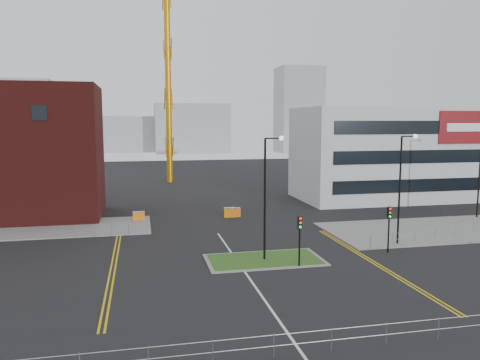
% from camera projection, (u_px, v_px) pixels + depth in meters
% --- Properties ---
extents(ground, '(200.00, 200.00, 0.00)m').
position_uv_depth(ground, '(267.00, 303.00, 26.36)').
color(ground, black).
rests_on(ground, ground).
extents(pavement_right, '(24.00, 10.00, 0.12)m').
position_uv_depth(pavement_right, '(451.00, 229.00, 44.48)').
color(pavement_right, slate).
rests_on(pavement_right, ground).
extents(island_kerb, '(8.60, 4.60, 0.08)m').
position_uv_depth(island_kerb, '(264.00, 260.00, 34.53)').
color(island_kerb, slate).
rests_on(island_kerb, ground).
extents(grass_island, '(8.00, 4.00, 0.12)m').
position_uv_depth(grass_island, '(264.00, 260.00, 34.53)').
color(grass_island, '#284C19').
rests_on(grass_island, ground).
extents(office_block, '(25.00, 12.20, 12.00)m').
position_uv_depth(office_block, '(393.00, 153.00, 62.02)').
color(office_block, '#B8BABD').
rests_on(office_block, ground).
extents(tower_crane, '(51.57, 14.21, 37.63)m').
position_uv_depth(tower_crane, '(203.00, 24.00, 75.85)').
color(tower_crane, '#C4800B').
rests_on(tower_crane, ground).
extents(streetlamp_island, '(1.46, 0.36, 9.18)m').
position_uv_depth(streetlamp_island, '(268.00, 188.00, 33.91)').
color(streetlamp_island, black).
rests_on(streetlamp_island, ground).
extents(streetlamp_right_near, '(1.46, 0.36, 9.18)m').
position_uv_depth(streetlamp_right_near, '(402.00, 180.00, 38.33)').
color(streetlamp_right_near, black).
rests_on(streetlamp_right_near, ground).
extents(traffic_light_island, '(0.28, 0.33, 3.65)m').
position_uv_depth(traffic_light_island, '(300.00, 231.00, 32.67)').
color(traffic_light_island, black).
rests_on(traffic_light_island, ground).
extents(traffic_light_right, '(0.28, 0.33, 3.65)m').
position_uv_depth(traffic_light_right, '(389.00, 220.00, 36.26)').
color(traffic_light_right, black).
rests_on(traffic_light_right, ground).
extents(railing_front, '(24.05, 0.05, 1.10)m').
position_uv_depth(railing_front, '(303.00, 338.00, 20.44)').
color(railing_front, gray).
rests_on(railing_front, ground).
extents(railing_left, '(6.05, 0.05, 1.10)m').
position_uv_depth(railing_left, '(94.00, 229.00, 41.46)').
color(railing_left, gray).
rests_on(railing_left, ground).
extents(railing_right, '(19.05, 5.05, 1.10)m').
position_uv_depth(railing_right, '(455.00, 228.00, 41.66)').
color(railing_right, gray).
rests_on(railing_right, ground).
extents(centre_line, '(0.15, 30.00, 0.01)m').
position_uv_depth(centre_line, '(258.00, 291.00, 28.30)').
color(centre_line, silver).
rests_on(centre_line, ground).
extents(yellow_left_a, '(0.12, 24.00, 0.01)m').
position_uv_depth(yellow_left_a, '(112.00, 262.00, 34.20)').
color(yellow_left_a, gold).
rests_on(yellow_left_a, ground).
extents(yellow_left_b, '(0.12, 24.00, 0.01)m').
position_uv_depth(yellow_left_b, '(116.00, 261.00, 34.26)').
color(yellow_left_b, gold).
rests_on(yellow_left_b, ground).
extents(yellow_right_a, '(0.12, 20.00, 0.01)m').
position_uv_depth(yellow_right_a, '(371.00, 262.00, 34.14)').
color(yellow_right_a, gold).
rests_on(yellow_right_a, ground).
extents(yellow_right_b, '(0.12, 20.00, 0.01)m').
position_uv_depth(yellow_right_b, '(374.00, 262.00, 34.20)').
color(yellow_right_b, gold).
rests_on(yellow_right_b, ground).
extents(skyline_a, '(18.00, 12.00, 22.00)m').
position_uv_depth(skyline_a, '(21.00, 119.00, 133.19)').
color(skyline_a, gray).
rests_on(skyline_a, ground).
extents(skyline_b, '(24.00, 12.00, 16.00)m').
position_uv_depth(skyline_b, '(192.00, 128.00, 153.60)').
color(skyline_b, gray).
rests_on(skyline_b, ground).
extents(skyline_c, '(14.00, 12.00, 28.00)m').
position_uv_depth(skyline_c, '(299.00, 110.00, 155.24)').
color(skyline_c, gray).
rests_on(skyline_c, ground).
extents(skyline_d, '(30.00, 12.00, 12.00)m').
position_uv_depth(skyline_d, '(136.00, 134.00, 159.83)').
color(skyline_d, gray).
rests_on(skyline_d, ground).
extents(barrier_left, '(1.19, 0.40, 1.00)m').
position_uv_depth(barrier_left, '(139.00, 216.00, 48.11)').
color(barrier_left, orange).
rests_on(barrier_left, ground).
extents(barrier_mid, '(1.20, 0.48, 0.99)m').
position_uv_depth(barrier_mid, '(235.00, 212.00, 50.20)').
color(barrier_mid, '#E35E0C').
rests_on(barrier_mid, ground).
extents(barrier_right, '(1.26, 0.46, 1.05)m').
position_uv_depth(barrier_right, '(230.00, 212.00, 50.08)').
color(barrier_right, '#CB740B').
rests_on(barrier_right, ground).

